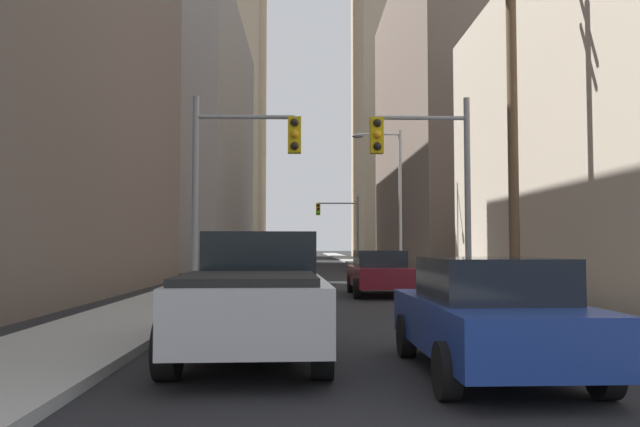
{
  "coord_description": "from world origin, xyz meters",
  "views": [
    {
      "loc": [
        -0.84,
        -2.01,
        1.68
      ],
      "look_at": [
        0.0,
        29.28,
        3.28
      ],
      "focal_mm": 35.33,
      "sensor_mm": 36.0,
      "label": 1
    }
  ],
  "objects_px": {
    "sedan_maroon": "(379,273)",
    "traffic_signal_near_right": "(426,166)",
    "traffic_signal_far_right": "(340,219)",
    "sedan_beige": "(287,262)",
    "pickup_truck_silver": "(256,294)",
    "sedan_blue": "(490,315)",
    "traffic_signal_near_left": "(241,165)"
  },
  "relations": [
    {
      "from": "traffic_signal_far_right",
      "to": "traffic_signal_near_right",
      "type": "bearing_deg",
      "value": -89.41
    },
    {
      "from": "traffic_signal_far_right",
      "to": "sedan_beige",
      "type": "bearing_deg",
      "value": -101.69
    },
    {
      "from": "sedan_maroon",
      "to": "pickup_truck_silver",
      "type": "bearing_deg",
      "value": -106.06
    },
    {
      "from": "sedan_beige",
      "to": "traffic_signal_near_left",
      "type": "height_order",
      "value": "traffic_signal_near_left"
    },
    {
      "from": "pickup_truck_silver",
      "to": "traffic_signal_near_right",
      "type": "height_order",
      "value": "traffic_signal_near_right"
    },
    {
      "from": "sedan_blue",
      "to": "traffic_signal_near_left",
      "type": "relative_size",
      "value": 0.71
    },
    {
      "from": "sedan_blue",
      "to": "traffic_signal_far_right",
      "type": "relative_size",
      "value": 0.71
    },
    {
      "from": "sedan_maroon",
      "to": "traffic_signal_far_right",
      "type": "bearing_deg",
      "value": 88.95
    },
    {
      "from": "pickup_truck_silver",
      "to": "sedan_beige",
      "type": "bearing_deg",
      "value": 90.4
    },
    {
      "from": "pickup_truck_silver",
      "to": "sedan_beige",
      "type": "relative_size",
      "value": 1.3
    },
    {
      "from": "pickup_truck_silver",
      "to": "traffic_signal_near_right",
      "type": "distance_m",
      "value": 9.79
    },
    {
      "from": "sedan_blue",
      "to": "sedan_maroon",
      "type": "xyz_separation_m",
      "value": [
        0.15,
        13.08,
        0.0
      ]
    },
    {
      "from": "sedan_maroon",
      "to": "traffic_signal_near_left",
      "type": "distance_m",
      "value": 6.3
    },
    {
      "from": "pickup_truck_silver",
      "to": "traffic_signal_near_right",
      "type": "relative_size",
      "value": 0.91
    },
    {
      "from": "traffic_signal_near_right",
      "to": "traffic_signal_near_left",
      "type": "bearing_deg",
      "value": 180.0
    },
    {
      "from": "traffic_signal_far_right",
      "to": "sedan_blue",
      "type": "bearing_deg",
      "value": -90.93
    },
    {
      "from": "sedan_maroon",
      "to": "traffic_signal_near_right",
      "type": "xyz_separation_m",
      "value": [
        1.0,
        -3.19,
        3.23
      ]
    },
    {
      "from": "pickup_truck_silver",
      "to": "traffic_signal_far_right",
      "type": "distance_m",
      "value": 45.41
    },
    {
      "from": "sedan_beige",
      "to": "traffic_signal_far_right",
      "type": "xyz_separation_m",
      "value": [
        4.08,
        19.75,
        3.27
      ]
    },
    {
      "from": "sedan_maroon",
      "to": "traffic_signal_near_right",
      "type": "height_order",
      "value": "traffic_signal_near_right"
    },
    {
      "from": "pickup_truck_silver",
      "to": "sedan_maroon",
      "type": "distance_m",
      "value": 11.9
    },
    {
      "from": "sedan_blue",
      "to": "traffic_signal_near_right",
      "type": "height_order",
      "value": "traffic_signal_near_right"
    },
    {
      "from": "traffic_signal_near_left",
      "to": "traffic_signal_near_right",
      "type": "distance_m",
      "value": 5.36
    },
    {
      "from": "pickup_truck_silver",
      "to": "traffic_signal_far_right",
      "type": "xyz_separation_m",
      "value": [
        3.91,
        45.13,
        3.11
      ]
    },
    {
      "from": "traffic_signal_near_left",
      "to": "traffic_signal_far_right",
      "type": "distance_m",
      "value": 37.22
    },
    {
      "from": "sedan_maroon",
      "to": "traffic_signal_far_right",
      "type": "height_order",
      "value": "traffic_signal_far_right"
    },
    {
      "from": "sedan_maroon",
      "to": "traffic_signal_near_right",
      "type": "relative_size",
      "value": 0.71
    },
    {
      "from": "sedan_maroon",
      "to": "traffic_signal_near_right",
      "type": "distance_m",
      "value": 4.64
    },
    {
      "from": "sedan_maroon",
      "to": "sedan_blue",
      "type": "bearing_deg",
      "value": -90.64
    },
    {
      "from": "sedan_blue",
      "to": "traffic_signal_far_right",
      "type": "xyz_separation_m",
      "value": [
        0.76,
        46.78,
        3.27
      ]
    },
    {
      "from": "traffic_signal_near_right",
      "to": "sedan_beige",
      "type": "bearing_deg",
      "value": 104.61
    },
    {
      "from": "sedan_beige",
      "to": "traffic_signal_far_right",
      "type": "relative_size",
      "value": 0.7
    }
  ]
}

